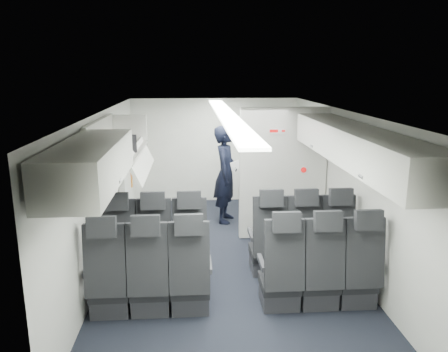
{
  "coord_description": "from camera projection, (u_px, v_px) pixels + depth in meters",
  "views": [
    {
      "loc": [
        -0.47,
        -5.96,
        2.68
      ],
      "look_at": [
        0.0,
        0.4,
        1.15
      ],
      "focal_mm": 35.0,
      "sensor_mm": 36.0,
      "label": 1
    }
  ],
  "objects": [
    {
      "name": "cabin_shell",
      "position": [
        226.0,
        184.0,
        6.17
      ],
      "size": [
        3.41,
        6.01,
        2.16
      ],
      "color": "black",
      "rests_on": "ground"
    },
    {
      "name": "seat_row_front",
      "position": [
        229.0,
        247.0,
        5.83
      ],
      "size": [
        3.33,
        0.56,
        1.24
      ],
      "color": "black",
      "rests_on": "cabin_shell"
    },
    {
      "name": "seat_row_mid",
      "position": [
        236.0,
        277.0,
        4.95
      ],
      "size": [
        3.33,
        0.56,
        1.24
      ],
      "color": "black",
      "rests_on": "cabin_shell"
    },
    {
      "name": "overhead_bin_left_rear",
      "position": [
        90.0,
        164.0,
        3.96
      ],
      "size": [
        0.53,
        1.8,
        0.4
      ],
      "color": "silver",
      "rests_on": "cabin_shell"
    },
    {
      "name": "overhead_bin_left_front_open",
      "position": [
        117.0,
        146.0,
        5.69
      ],
      "size": [
        0.64,
        1.7,
        0.72
      ],
      "color": "#9E9E93",
      "rests_on": "cabin_shell"
    },
    {
      "name": "overhead_bin_right_rear",
      "position": [
        389.0,
        160.0,
        4.16
      ],
      "size": [
        0.53,
        1.8,
        0.4
      ],
      "color": "silver",
      "rests_on": "cabin_shell"
    },
    {
      "name": "overhead_bin_right_front",
      "position": [
        331.0,
        134.0,
        5.86
      ],
      "size": [
        0.53,
        1.7,
        0.4
      ],
      "color": "silver",
      "rests_on": "cabin_shell"
    },
    {
      "name": "bulkhead_partition",
      "position": [
        283.0,
        174.0,
        7.03
      ],
      "size": [
        1.4,
        0.15,
        2.13
      ],
      "color": "silver",
      "rests_on": "cabin_shell"
    },
    {
      "name": "galley_unit",
      "position": [
        262.0,
        158.0,
        8.92
      ],
      "size": [
        0.85,
        0.52,
        1.9
      ],
      "color": "#939399",
      "rests_on": "cabin_shell"
    },
    {
      "name": "boarding_door",
      "position": [
        125.0,
        173.0,
        7.6
      ],
      "size": [
        0.12,
        1.27,
        1.86
      ],
      "color": "silver",
      "rests_on": "cabin_shell"
    },
    {
      "name": "flight_attendant",
      "position": [
        226.0,
        174.0,
        7.85
      ],
      "size": [
        0.56,
        0.72,
        1.75
      ],
      "primitive_type": "imported",
      "rotation": [
        0.0,
        0.0,
        1.33
      ],
      "color": "black",
      "rests_on": "ground"
    },
    {
      "name": "carry_on_bag",
      "position": [
        116.0,
        146.0,
        5.44
      ],
      "size": [
        0.5,
        0.42,
        0.25
      ],
      "primitive_type": "cube",
      "rotation": [
        0.0,
        0.0,
        -0.35
      ],
      "color": "black",
      "rests_on": "overhead_bin_left_front_open"
    },
    {
      "name": "papers",
      "position": [
        237.0,
        165.0,
        7.77
      ],
      "size": [
        0.22,
        0.07,
        0.15
      ],
      "primitive_type": "cube",
      "rotation": [
        0.0,
        0.0,
        0.24
      ],
      "color": "white",
      "rests_on": "flight_attendant"
    }
  ]
}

